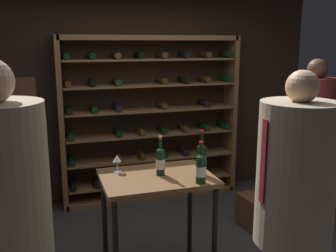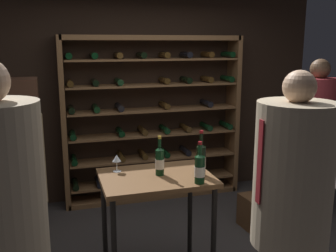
{
  "view_description": "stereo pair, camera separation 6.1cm",
  "coord_description": "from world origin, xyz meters",
  "px_view_note": "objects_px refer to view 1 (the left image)",
  "views": [
    {
      "loc": [
        -1.19,
        -2.98,
        2.01
      ],
      "look_at": [
        -0.19,
        0.17,
        1.3
      ],
      "focal_mm": 41.11,
      "sensor_mm": 36.0,
      "label": 1
    },
    {
      "loc": [
        -1.13,
        -3.0,
        2.01
      ],
      "look_at": [
        -0.19,
        0.17,
        1.3
      ],
      "focal_mm": 41.11,
      "sensor_mm": 36.0,
      "label": 2
    }
  ],
  "objects_px": {
    "person_guest_khaki": "(312,130)",
    "wine_bottle_red_label": "(202,159)",
    "person_bystander_red_print": "(5,229)",
    "tasting_table": "(157,190)",
    "display_cabinet": "(18,162)",
    "person_bystander_dark_jacket": "(293,208)",
    "wine_bottle_green_slim": "(201,168)",
    "wine_bottle_black_capsule": "(160,161)",
    "wine_crate": "(262,210)",
    "wine_rack": "(150,119)",
    "wine_glass_stemmed_left": "(117,159)"
  },
  "relations": [
    {
      "from": "tasting_table",
      "to": "person_bystander_red_print",
      "type": "distance_m",
      "value": 1.39
    },
    {
      "from": "wine_bottle_green_slim",
      "to": "person_bystander_dark_jacket",
      "type": "bearing_deg",
      "value": -69.45
    },
    {
      "from": "wine_rack",
      "to": "wine_bottle_green_slim",
      "type": "height_order",
      "value": "wine_rack"
    },
    {
      "from": "wine_rack",
      "to": "display_cabinet",
      "type": "xyz_separation_m",
      "value": [
        -1.57,
        -0.7,
        -0.22
      ]
    },
    {
      "from": "wine_rack",
      "to": "person_bystander_red_print",
      "type": "height_order",
      "value": "wine_rack"
    },
    {
      "from": "tasting_table",
      "to": "wine_glass_stemmed_left",
      "type": "distance_m",
      "value": 0.42
    },
    {
      "from": "display_cabinet",
      "to": "tasting_table",
      "type": "bearing_deg",
      "value": -44.4
    },
    {
      "from": "display_cabinet",
      "to": "person_bystander_dark_jacket",
      "type": "bearing_deg",
      "value": -51.56
    },
    {
      "from": "person_guest_khaki",
      "to": "display_cabinet",
      "type": "relative_size",
      "value": 1.1
    },
    {
      "from": "display_cabinet",
      "to": "wine_bottle_green_slim",
      "type": "distance_m",
      "value": 1.98
    },
    {
      "from": "person_bystander_dark_jacket",
      "to": "wine_crate",
      "type": "distance_m",
      "value": 2.04
    },
    {
      "from": "tasting_table",
      "to": "wine_bottle_red_label",
      "type": "height_order",
      "value": "wine_bottle_red_label"
    },
    {
      "from": "display_cabinet",
      "to": "wine_bottle_red_label",
      "type": "relative_size",
      "value": 4.46
    },
    {
      "from": "person_bystander_red_print",
      "to": "tasting_table",
      "type": "bearing_deg",
      "value": 149.46
    },
    {
      "from": "wine_bottle_red_label",
      "to": "person_guest_khaki",
      "type": "bearing_deg",
      "value": 26.66
    },
    {
      "from": "wine_crate",
      "to": "display_cabinet",
      "type": "xyz_separation_m",
      "value": [
        -2.53,
        0.48,
        0.65
      ]
    },
    {
      "from": "person_bystander_dark_jacket",
      "to": "wine_crate",
      "type": "height_order",
      "value": "person_bystander_dark_jacket"
    },
    {
      "from": "tasting_table",
      "to": "wine_crate",
      "type": "xyz_separation_m",
      "value": [
        1.4,
        0.62,
        -0.64
      ]
    },
    {
      "from": "tasting_table",
      "to": "display_cabinet",
      "type": "xyz_separation_m",
      "value": [
        -1.13,
        1.11,
        0.02
      ]
    },
    {
      "from": "person_bystander_red_print",
      "to": "wine_bottle_red_label",
      "type": "bearing_deg",
      "value": 138.96
    },
    {
      "from": "wine_bottle_red_label",
      "to": "wine_glass_stemmed_left",
      "type": "height_order",
      "value": "wine_bottle_red_label"
    },
    {
      "from": "wine_rack",
      "to": "person_bystander_dark_jacket",
      "type": "distance_m",
      "value": 2.84
    },
    {
      "from": "person_bystander_dark_jacket",
      "to": "wine_bottle_green_slim",
      "type": "distance_m",
      "value": 0.82
    },
    {
      "from": "wine_rack",
      "to": "wine_crate",
      "type": "height_order",
      "value": "wine_rack"
    },
    {
      "from": "person_bystander_dark_jacket",
      "to": "wine_bottle_green_slim",
      "type": "bearing_deg",
      "value": 24.05
    },
    {
      "from": "wine_bottle_black_capsule",
      "to": "wine_bottle_green_slim",
      "type": "relative_size",
      "value": 0.99
    },
    {
      "from": "display_cabinet",
      "to": "wine_bottle_black_capsule",
      "type": "xyz_separation_m",
      "value": [
        1.17,
        -1.1,
        0.23
      ]
    },
    {
      "from": "wine_bottle_red_label",
      "to": "person_bystander_red_print",
      "type": "bearing_deg",
      "value": -151.77
    },
    {
      "from": "wine_glass_stemmed_left",
      "to": "wine_bottle_red_label",
      "type": "bearing_deg",
      "value": -23.91
    },
    {
      "from": "tasting_table",
      "to": "person_bystander_dark_jacket",
      "type": "relative_size",
      "value": 0.51
    },
    {
      "from": "wine_bottle_green_slim",
      "to": "wine_glass_stemmed_left",
      "type": "height_order",
      "value": "wine_bottle_green_slim"
    },
    {
      "from": "wine_crate",
      "to": "wine_bottle_black_capsule",
      "type": "distance_m",
      "value": 1.74
    },
    {
      "from": "person_bystander_dark_jacket",
      "to": "wine_crate",
      "type": "xyz_separation_m",
      "value": [
        0.83,
        1.65,
        -0.85
      ]
    },
    {
      "from": "person_bystander_red_print",
      "to": "wine_bottle_red_label",
      "type": "relative_size",
      "value": 5.18
    },
    {
      "from": "wine_rack",
      "to": "tasting_table",
      "type": "distance_m",
      "value": 1.88
    },
    {
      "from": "display_cabinet",
      "to": "wine_bottle_red_label",
      "type": "bearing_deg",
      "value": -38.99
    },
    {
      "from": "person_bystander_dark_jacket",
      "to": "tasting_table",
      "type": "bearing_deg",
      "value": 32.28
    },
    {
      "from": "wine_rack",
      "to": "wine_bottle_black_capsule",
      "type": "relative_size",
      "value": 6.99
    },
    {
      "from": "display_cabinet",
      "to": "wine_glass_stemmed_left",
      "type": "bearing_deg",
      "value": -47.44
    },
    {
      "from": "display_cabinet",
      "to": "wine_bottle_black_capsule",
      "type": "distance_m",
      "value": 1.62
    },
    {
      "from": "wine_bottle_green_slim",
      "to": "wine_rack",
      "type": "bearing_deg",
      "value": 85.59
    },
    {
      "from": "person_bystander_dark_jacket",
      "to": "wine_bottle_red_label",
      "type": "distance_m",
      "value": 0.96
    },
    {
      "from": "person_guest_khaki",
      "to": "wine_bottle_red_label",
      "type": "xyz_separation_m",
      "value": [
        -1.78,
        -0.89,
        0.07
      ]
    },
    {
      "from": "person_bystander_dark_jacket",
      "to": "wine_crate",
      "type": "relative_size",
      "value": 3.88
    },
    {
      "from": "tasting_table",
      "to": "wine_bottle_green_slim",
      "type": "bearing_deg",
      "value": -43.26
    },
    {
      "from": "wine_crate",
      "to": "wine_bottle_green_slim",
      "type": "xyz_separation_m",
      "value": [
        -1.12,
        -0.88,
        0.89
      ]
    },
    {
      "from": "person_bystander_dark_jacket",
      "to": "wine_bottle_red_label",
      "type": "height_order",
      "value": "person_bystander_dark_jacket"
    },
    {
      "from": "tasting_table",
      "to": "wine_crate",
      "type": "relative_size",
      "value": 1.98
    },
    {
      "from": "wine_rack",
      "to": "tasting_table",
      "type": "xyz_separation_m",
      "value": [
        -0.44,
        -1.81,
        -0.23
      ]
    },
    {
      "from": "wine_bottle_green_slim",
      "to": "wine_glass_stemmed_left",
      "type": "bearing_deg",
      "value": 141.44
    }
  ]
}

